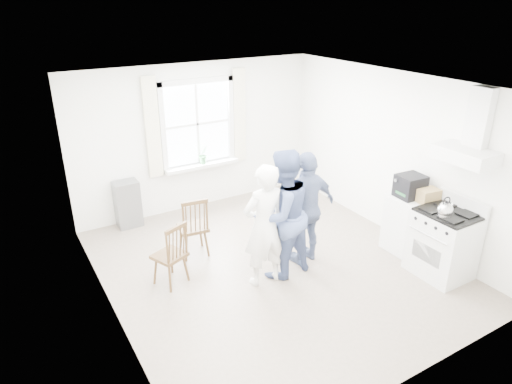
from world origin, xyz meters
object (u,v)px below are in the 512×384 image
at_px(gas_stove, 443,243).
at_px(stereo_stack, 410,186).
at_px(windsor_chair_b, 194,222).
at_px(low_cabinet, 407,224).
at_px(person_right, 307,208).
at_px(windsor_chair_a, 174,249).
at_px(person_left, 264,226).
at_px(person_mid, 282,215).

xyz_separation_m(gas_stove, stereo_stack, (0.04, 0.71, 0.58)).
bearing_deg(windsor_chair_b, gas_stove, -38.12).
bearing_deg(low_cabinet, person_right, 159.13).
relative_size(low_cabinet, windsor_chair_b, 0.94).
distance_m(windsor_chair_a, person_right, 1.93).
relative_size(low_cabinet, person_right, 0.54).
bearing_deg(person_right, gas_stove, 132.93).
xyz_separation_m(low_cabinet, windsor_chair_b, (-2.82, 1.46, 0.14)).
height_order(stereo_stack, person_left, person_left).
relative_size(stereo_stack, person_left, 0.23).
bearing_deg(person_left, stereo_stack, 170.76).
distance_m(stereo_stack, person_right, 1.56).
bearing_deg(windsor_chair_b, person_mid, -49.59).
distance_m(windsor_chair_a, person_mid, 1.50).
bearing_deg(stereo_stack, windsor_chair_a, 164.49).
bearing_deg(windsor_chair_b, low_cabinet, -27.36).
xyz_separation_m(stereo_stack, windsor_chair_a, (-3.32, 0.92, -0.51)).
bearing_deg(windsor_chair_a, person_right, -11.19).
height_order(stereo_stack, windsor_chair_a, stereo_stack).
xyz_separation_m(stereo_stack, person_mid, (-1.94, 0.45, -0.16)).
height_order(person_left, person_right, person_left).
relative_size(stereo_stack, person_right, 0.24).
bearing_deg(person_mid, gas_stove, 140.97).
distance_m(stereo_stack, person_mid, 2.00).
distance_m(gas_stove, person_left, 2.50).
relative_size(gas_stove, windsor_chair_b, 1.16).
bearing_deg(windsor_chair_a, stereo_stack, -15.51).
xyz_separation_m(windsor_chair_b, person_right, (1.35, -0.90, 0.25)).
height_order(person_mid, person_right, person_mid).
height_order(windsor_chair_b, person_right, person_right).
relative_size(windsor_chair_a, windsor_chair_b, 0.96).
relative_size(low_cabinet, windsor_chair_a, 0.98).
relative_size(windsor_chair_b, person_mid, 0.53).
bearing_deg(low_cabinet, windsor_chair_b, 152.64).
height_order(low_cabinet, person_right, person_right).
relative_size(windsor_chair_b, person_right, 0.57).
height_order(windsor_chair_a, person_left, person_left).
distance_m(windsor_chair_b, person_mid, 1.36).
distance_m(person_mid, person_right, 0.51).
height_order(low_cabinet, stereo_stack, stereo_stack).
bearing_deg(person_left, low_cabinet, 170.58).
relative_size(low_cabinet, person_left, 0.53).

